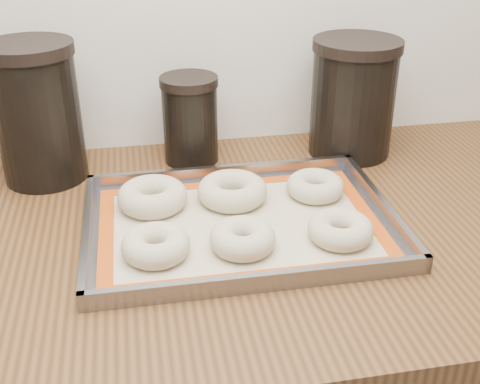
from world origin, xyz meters
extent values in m
cube|color=brown|center=(0.00, 1.68, 0.88)|extent=(3.06, 0.68, 0.04)
cube|color=gray|center=(-0.05, 1.66, 0.90)|extent=(0.46, 0.33, 0.00)
cube|color=gray|center=(-0.04, 1.82, 0.91)|extent=(0.46, 0.01, 0.02)
cube|color=gray|center=(-0.05, 1.50, 0.91)|extent=(0.46, 0.01, 0.02)
cube|color=gray|center=(-0.27, 1.66, 0.91)|extent=(0.01, 0.33, 0.02)
cube|color=gray|center=(0.18, 1.66, 0.91)|extent=(0.01, 0.33, 0.02)
cube|color=#C6B793|center=(-0.05, 1.66, 0.90)|extent=(0.42, 0.29, 0.00)
cube|color=#B9410C|center=(-0.04, 1.80, 0.91)|extent=(0.42, 0.03, 0.00)
cube|color=#B9410C|center=(-0.05, 1.53, 0.91)|extent=(0.42, 0.03, 0.00)
cube|color=#B9410C|center=(-0.24, 1.66, 0.91)|extent=(0.02, 0.25, 0.00)
cube|color=#B9410C|center=(0.15, 1.66, 0.91)|extent=(0.02, 0.25, 0.00)
torus|color=beige|center=(-0.17, 1.60, 0.92)|extent=(0.11, 0.11, 0.04)
torus|color=beige|center=(-0.05, 1.59, 0.92)|extent=(0.11, 0.11, 0.04)
torus|color=beige|center=(0.09, 1.59, 0.92)|extent=(0.12, 0.12, 0.03)
torus|color=beige|center=(-0.17, 1.74, 0.92)|extent=(0.13, 0.13, 0.04)
torus|color=beige|center=(-0.04, 1.74, 0.92)|extent=(0.14, 0.14, 0.04)
torus|color=beige|center=(0.09, 1.73, 0.92)|extent=(0.10, 0.10, 0.03)
cylinder|color=black|center=(-0.35, 1.89, 1.01)|extent=(0.14, 0.14, 0.22)
cylinder|color=black|center=(-0.35, 1.89, 1.13)|extent=(0.15, 0.15, 0.02)
cylinder|color=black|center=(-0.09, 1.91, 0.97)|extent=(0.10, 0.10, 0.14)
cylinder|color=black|center=(-0.09, 1.91, 1.05)|extent=(0.10, 0.10, 0.02)
cylinder|color=black|center=(0.21, 1.90, 1.00)|extent=(0.15, 0.15, 0.20)
cylinder|color=black|center=(0.21, 1.90, 1.11)|extent=(0.16, 0.16, 0.02)
camera|label=1|loc=(-0.19, 0.90, 1.38)|focal=45.00mm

